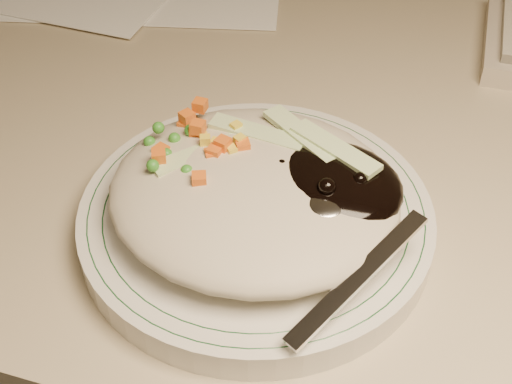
% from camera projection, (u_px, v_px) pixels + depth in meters
% --- Properties ---
extents(desk, '(1.40, 0.70, 0.74)m').
position_uv_depth(desk, '(379.00, 248.00, 0.75)').
color(desk, tan).
rests_on(desk, ground).
extents(plate, '(0.24, 0.24, 0.02)m').
position_uv_depth(plate, '(256.00, 220.00, 0.49)').
color(plate, silver).
rests_on(plate, desk).
extents(plate_rim, '(0.23, 0.23, 0.00)m').
position_uv_depth(plate_rim, '(256.00, 209.00, 0.48)').
color(plate_rim, '#144723').
rests_on(plate_rim, plate).
extents(meal, '(0.21, 0.19, 0.05)m').
position_uv_depth(meal, '(262.00, 188.00, 0.47)').
color(meal, '#B4AC92').
rests_on(meal, plate).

